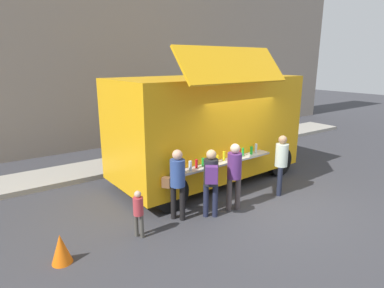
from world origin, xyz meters
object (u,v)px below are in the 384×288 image
object	(u,v)px
customer_extra_browsing	(281,160)
child_near_queue	(138,210)
traffic_cone_orange	(61,249)
customer_mid_with_backpack	(211,177)
food_truck_main	(207,125)
customer_front_ordering	(234,171)
trash_bin	(255,132)
customer_rear_waiting	(177,179)

from	to	relation	value
customer_extra_browsing	child_near_queue	xyz separation A→B (m)	(-4.03, 0.19, -0.36)
traffic_cone_orange	customer_mid_with_backpack	size ratio (longest dim) A/B	0.34
food_truck_main	customer_extra_browsing	world-z (taller)	food_truck_main
customer_front_ordering	child_near_queue	xyz separation A→B (m)	(-2.40, 0.17, -0.38)
customer_mid_with_backpack	trash_bin	bearing A→B (deg)	-17.60
trash_bin	customer_extra_browsing	xyz separation A→B (m)	(-3.54, -4.32, 0.50)
food_truck_main	customer_mid_with_backpack	distance (m)	2.52
trash_bin	customer_front_ordering	world-z (taller)	customer_front_ordering
traffic_cone_orange	customer_rear_waiting	distance (m)	2.64
trash_bin	traffic_cone_orange	bearing A→B (deg)	-155.53
customer_rear_waiting	customer_extra_browsing	bearing A→B (deg)	-42.88
child_near_queue	customer_rear_waiting	bearing A→B (deg)	-19.74
trash_bin	child_near_queue	size ratio (longest dim) A/B	0.92
traffic_cone_orange	customer_front_ordering	bearing A→B (deg)	-2.59
customer_rear_waiting	customer_extra_browsing	world-z (taller)	customer_rear_waiting
traffic_cone_orange	trash_bin	distance (m)	9.96
child_near_queue	traffic_cone_orange	bearing A→B (deg)	149.11
food_truck_main	customer_front_ordering	size ratio (longest dim) A/B	3.39
traffic_cone_orange	trash_bin	bearing A→B (deg)	24.47
food_truck_main	trash_bin	bearing A→B (deg)	25.10
customer_mid_with_backpack	traffic_cone_orange	bearing A→B (deg)	123.04
traffic_cone_orange	trash_bin	size ratio (longest dim) A/B	0.60
food_truck_main	customer_front_ordering	xyz separation A→B (m)	(-0.72, -1.98, -0.68)
customer_mid_with_backpack	food_truck_main	bearing A→B (deg)	0.63
traffic_cone_orange	customer_extra_browsing	distance (m)	5.58
customer_front_ordering	customer_extra_browsing	size ratio (longest dim) A/B	1.01
trash_bin	customer_rear_waiting	bearing A→B (deg)	-148.89
traffic_cone_orange	customer_extra_browsing	xyz separation A→B (m)	(5.53, -0.20, 0.69)
food_truck_main	customer_front_ordering	bearing A→B (deg)	-112.40
traffic_cone_orange	child_near_queue	world-z (taller)	child_near_queue
food_truck_main	trash_bin	xyz separation A→B (m)	(4.45, 2.32, -1.19)
traffic_cone_orange	customer_mid_with_backpack	distance (m)	3.29
food_truck_main	child_near_queue	bearing A→B (deg)	-152.23
customer_mid_with_backpack	customer_rear_waiting	world-z (taller)	customer_rear_waiting
customer_front_ordering	customer_rear_waiting	world-z (taller)	customer_front_ordering
customer_mid_with_backpack	customer_front_ordering	bearing A→B (deg)	-54.10
child_near_queue	trash_bin	bearing A→B (deg)	-1.89
food_truck_main	customer_rear_waiting	distance (m)	2.72
food_truck_main	customer_rear_waiting	bearing A→B (deg)	-144.53
food_truck_main	traffic_cone_orange	size ratio (longest dim) A/B	10.10
trash_bin	customer_extra_browsing	bearing A→B (deg)	-129.27
customer_front_ordering	customer_rear_waiting	distance (m)	1.40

